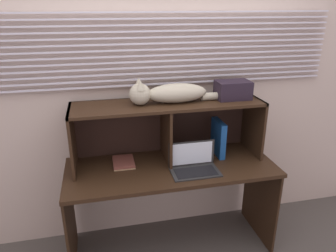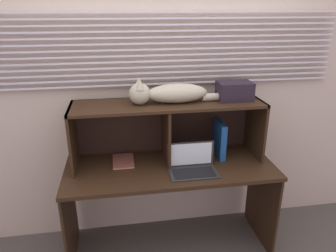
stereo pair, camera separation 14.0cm
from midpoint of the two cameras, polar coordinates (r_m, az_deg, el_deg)
The scene contains 8 objects.
back_panel_with_blinds at distance 2.63m, azimuth -2.70°, elevation 5.90°, with size 4.40×0.08×2.50m.
desk at distance 2.56m, azimuth -1.02°, elevation -9.98°, with size 1.61×0.64×0.77m.
hutch_shelf_unit at distance 2.48m, azimuth -1.84°, elevation 1.29°, with size 1.46×0.38×0.48m.
cat at distance 2.39m, azimuth -1.62°, elevation 5.89°, with size 0.77×0.17×0.19m.
laptop at distance 2.41m, azimuth 2.97°, elevation -6.99°, with size 0.36×0.22×0.21m.
binder_upright at distance 2.63m, azimuth 7.47°, elevation -2.14°, with size 0.05×0.23×0.29m, color navy.
book_stack at distance 2.54m, azimuth -9.55°, elevation -6.42°, with size 0.16×0.22×0.03m.
storage_box at distance 2.53m, azimuth 9.97°, elevation 6.37°, with size 0.26×0.17×0.14m, color black.
Camera 1 is at (-0.51, -1.94, 1.95)m, focal length 34.10 mm.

